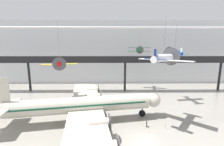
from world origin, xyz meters
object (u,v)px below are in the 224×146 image
Objects in this scene: suspended_plane_green_biplane at (139,50)px; suspended_plane_yellow_lowwing at (60,63)px; stanchion_barrier at (165,128)px; info_sign_pedestal at (147,124)px; airliner_silver_main at (80,105)px; suspended_plane_white_twin at (163,58)px; suspended_plane_blue_trainer at (175,53)px.

suspended_plane_yellow_lowwing is (-20.47, -16.31, -2.44)m from suspended_plane_green_biplane.
info_sign_pedestal is (-2.95, 0.94, 0.13)m from stanchion_barrier.
suspended_plane_green_biplane reaches higher than info_sign_pedestal.
airliner_silver_main is 17.11m from suspended_plane_white_twin.
airliner_silver_main is 4.82× the size of suspended_plane_green_biplane.
suspended_plane_yellow_lowwing is 21.81m from info_sign_pedestal.
suspended_plane_green_biplane is 0.97× the size of suspended_plane_blue_trainer.
suspended_plane_green_biplane is 13.32m from suspended_plane_blue_trainer.
suspended_plane_green_biplane is at bearing 47.23° from airliner_silver_main.
info_sign_pedestal is (-9.79, -13.50, -11.83)m from suspended_plane_blue_trainer.
info_sign_pedestal is at bearing 135.92° from suspended_plane_blue_trainer.
suspended_plane_yellow_lowwing reaches higher than stanchion_barrier.
suspended_plane_yellow_lowwing is 24.63m from stanchion_barrier.
stanchion_barrier is (-0.01, -2.89, -11.55)m from suspended_plane_white_twin.
suspended_plane_green_biplane is at bearing 22.06° from suspended_plane_blue_trainer.
suspended_plane_blue_trainer reaches higher than stanchion_barrier.
suspended_plane_yellow_lowwing is (-5.57, 6.79, 7.13)m from airliner_silver_main.
suspended_plane_blue_trainer is at bearing 64.66° from stanchion_barrier.
info_sign_pedestal is at bearing 47.70° from suspended_plane_yellow_lowwing.
airliner_silver_main is 4.17× the size of suspended_plane_white_twin.
stanchion_barrier is (14.76, -2.85, -2.91)m from airliner_silver_main.
airliner_silver_main is 11.31m from suspended_plane_yellow_lowwing.
suspended_plane_green_biplane is 23.07m from suspended_plane_white_twin.
suspended_plane_yellow_lowwing is at bearing 154.62° from stanchion_barrier.
suspended_plane_blue_trainer is at bearing 18.30° from airliner_silver_main.
suspended_plane_white_twin is at bearing -166.58° from suspended_plane_green_biplane.
suspended_plane_blue_trainer reaches higher than airliner_silver_main.
suspended_plane_white_twin is at bearing 58.69° from info_sign_pedestal.
suspended_plane_green_biplane reaches higher than suspended_plane_white_twin.
suspended_plane_yellow_lowwing is (-20.33, 6.75, -1.51)m from suspended_plane_white_twin.
stanchion_barrier is 0.87× the size of info_sign_pedestal.
suspended_plane_white_twin is 11.90m from stanchion_barrier.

